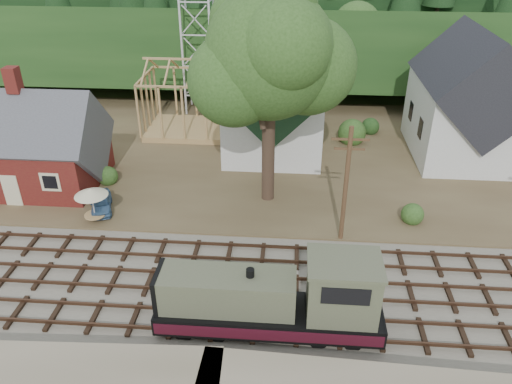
{
  "coord_description": "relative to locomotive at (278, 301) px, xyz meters",
  "views": [
    {
      "loc": [
        3.66,
        -21.7,
        18.75
      ],
      "look_at": [
        1.45,
        6.0,
        3.0
      ],
      "focal_mm": 35.0,
      "sensor_mm": 36.0,
      "label": 1
    }
  ],
  "objects": [
    {
      "name": "ground",
      "position": [
        -3.24,
        3.0,
        -2.0
      ],
      "size": [
        140.0,
        140.0,
        0.0
      ],
      "primitive_type": "plane",
      "color": "#384C1E",
      "rests_on": "ground"
    },
    {
      "name": "railroad_bed",
      "position": [
        -3.24,
        3.0,
        -1.92
      ],
      "size": [
        64.0,
        11.0,
        0.16
      ],
      "primitive_type": "cube",
      "color": "#726B5B",
      "rests_on": "ground"
    },
    {
      "name": "village_flat",
      "position": [
        -3.24,
        21.0,
        -1.85
      ],
      "size": [
        64.0,
        26.0,
        0.3
      ],
      "primitive_type": "cube",
      "color": "brown",
      "rests_on": "ground"
    },
    {
      "name": "hillside",
      "position": [
        -3.24,
        45.0,
        -2.0
      ],
      "size": [
        70.0,
        28.96,
        12.74
      ],
      "primitive_type": "cube",
      "rotation": [
        -0.17,
        0.0,
        0.0
      ],
      "color": "#1E3F19",
      "rests_on": "ground"
    },
    {
      "name": "ridge",
      "position": [
        -3.24,
        61.0,
        -2.0
      ],
      "size": [
        80.0,
        20.0,
        12.0
      ],
      "primitive_type": "cube",
      "color": "black",
      "rests_on": "ground"
    },
    {
      "name": "depot",
      "position": [
        -19.24,
        14.0,
        1.22
      ],
      "size": [
        10.8,
        7.41,
        9.0
      ],
      "color": "#5C1516",
      "rests_on": "village_flat"
    },
    {
      "name": "church",
      "position": [
        -1.24,
        22.68,
        3.18
      ],
      "size": [
        8.4,
        15.17,
        13.0
      ],
      "color": "silver",
      "rests_on": "village_flat"
    },
    {
      "name": "farmhouse",
      "position": [
        14.76,
        22.0,
        2.87
      ],
      "size": [
        8.4,
        10.8,
        10.6
      ],
      "color": "silver",
      "rests_on": "village_flat"
    },
    {
      "name": "timber_frame",
      "position": [
        -9.24,
        25.0,
        1.27
      ],
      "size": [
        8.2,
        6.2,
        6.99
      ],
      "color": "tan",
      "rests_on": "village_flat"
    },
    {
      "name": "lattice_tower",
      "position": [
        -9.24,
        31.0,
        8.04
      ],
      "size": [
        3.2,
        3.2,
        12.12
      ],
      "color": "silver",
      "rests_on": "village_flat"
    },
    {
      "name": "big_tree",
      "position": [
        -1.07,
        13.08,
        8.22
      ],
      "size": [
        10.9,
        8.4,
        14.7
      ],
      "color": "#38281E",
      "rests_on": "village_flat"
    },
    {
      "name": "telegraph_pole_near",
      "position": [
        3.76,
        8.2,
        2.25
      ],
      "size": [
        2.2,
        0.28,
        8.0
      ],
      "color": "#4C331E",
      "rests_on": "ground"
    },
    {
      "name": "locomotive",
      "position": [
        0.0,
        0.0,
        0.0
      ],
      "size": [
        11.07,
        2.77,
        4.45
      ],
      "color": "black",
      "rests_on": "railroad_bed"
    },
    {
      "name": "car_blue",
      "position": [
        -12.79,
        10.37,
        -1.12
      ],
      "size": [
        2.38,
        3.66,
        1.16
      ],
      "primitive_type": "imported",
      "rotation": [
        0.0,
        0.0,
        0.32
      ],
      "color": "#4F7BA9",
      "rests_on": "village_flat"
    },
    {
      "name": "patio_set",
      "position": [
        -12.75,
        8.98,
        0.4
      ],
      "size": [
        2.21,
        2.21,
        2.47
      ],
      "color": "silver",
      "rests_on": "village_flat"
    }
  ]
}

